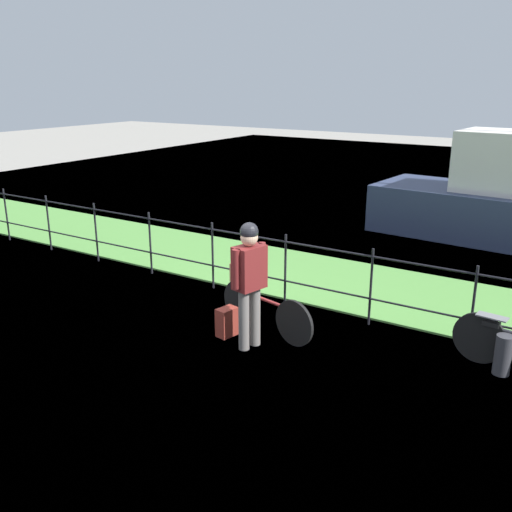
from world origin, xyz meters
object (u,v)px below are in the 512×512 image
object	(u,v)px
cyclist_person	(249,275)
wooden_crate	(245,274)
backpack_on_paving	(227,322)
mooring_bollard	(503,355)
bicycle_main	(265,310)
terrier_dog	(247,260)

from	to	relation	value
cyclist_person	wooden_crate	bearing A→B (deg)	127.61
backpack_on_paving	mooring_bollard	world-z (taller)	mooring_bollard
bicycle_main	wooden_crate	size ratio (longest dim) A/B	4.13
terrier_dog	backpack_on_paving	distance (m)	0.89
backpack_on_paving	terrier_dog	bearing A→B (deg)	6.73
wooden_crate	bicycle_main	bearing A→B (deg)	-13.41
backpack_on_paving	cyclist_person	bearing A→B (deg)	-93.64
bicycle_main	cyclist_person	distance (m)	0.82
backpack_on_paving	bicycle_main	bearing A→B (deg)	-35.84
terrier_dog	mooring_bollard	world-z (taller)	terrier_dog
terrier_dog	backpack_on_paving	bearing A→B (deg)	-94.47
terrier_dog	cyclist_person	xyz separation A→B (m)	(0.41, -0.56, 0.03)
bicycle_main	cyclist_person	bearing A→B (deg)	-82.64
cyclist_person	mooring_bollard	size ratio (longest dim) A/B	3.38
wooden_crate	mooring_bollard	bearing A→B (deg)	7.47
wooden_crate	terrier_dog	bearing A→B (deg)	-13.41
wooden_crate	backpack_on_paving	size ratio (longest dim) A/B	1.00
cyclist_person	backpack_on_paving	xyz separation A→B (m)	(-0.45, 0.12, -0.80)
wooden_crate	terrier_dog	size ratio (longest dim) A/B	1.23
bicycle_main	backpack_on_paving	xyz separation A→B (m)	(-0.39, -0.36, -0.14)
bicycle_main	backpack_on_paving	distance (m)	0.54
wooden_crate	mooring_bollard	xyz separation A→B (m)	(3.37, 0.44, -0.52)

